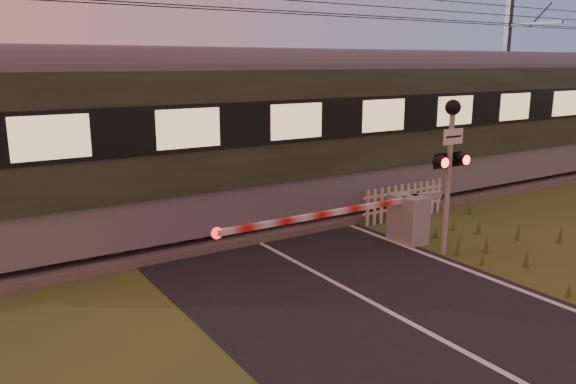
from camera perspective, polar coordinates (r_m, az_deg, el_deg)
ground at (r=9.88m, az=11.59°, el=-12.65°), size 160.00×160.00×0.00m
road at (r=9.74m, az=12.64°, el=-13.02°), size 6.00×140.00×0.03m
track_bed at (r=14.87m, az=-6.05°, el=-3.32°), size 140.00×3.40×0.39m
boom_gate at (r=13.57m, az=11.39°, el=-2.60°), size 6.18×0.89×1.18m
crossing_signal at (r=12.71m, az=16.16°, el=4.14°), size 0.88×0.36×3.47m
picket_fence at (r=15.79m, az=11.74°, el=-0.94°), size 2.89×0.08×0.99m
catenary_mast at (r=25.22m, az=21.22°, el=10.97°), size 0.22×2.46×7.12m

